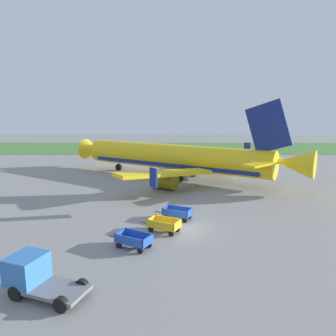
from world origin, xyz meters
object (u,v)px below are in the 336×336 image
Objects in this scene: baggage_cart_nearest at (134,240)px; baggage_cart_third_in_row at (177,213)px; airplane at (178,158)px; baggage_cart_second_in_row at (164,225)px; service_truck_beside_carts at (34,274)px.

baggage_cart_third_in_row is (3.29, 5.99, 0.00)m from baggage_cart_nearest.
airplane is 9.56× the size of baggage_cart_third_in_row.
airplane is 21.05m from baggage_cart_second_in_row.
service_truck_beside_carts is (-8.49, -29.51, -1.95)m from airplane.
baggage_cart_second_in_row is (-1.69, -20.83, -2.45)m from airplane.
baggage_cart_nearest is at bearing -99.12° from airplane.
baggage_cart_nearest is (-3.83, -23.86, -2.45)m from airplane.
baggage_cart_third_in_row is at bearing 55.69° from service_truck_beside_carts.
airplane is 7.13× the size of service_truck_beside_carts.
service_truck_beside_carts is at bearing -129.46° from baggage_cart_nearest.
baggage_cart_nearest is 0.73× the size of service_truck_beside_carts.
service_truck_beside_carts is at bearing -106.05° from airplane.
airplane is at bearing 73.95° from service_truck_beside_carts.
baggage_cart_nearest and baggage_cart_third_in_row have the same top height.
service_truck_beside_carts is at bearing -124.31° from baggage_cart_third_in_row.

